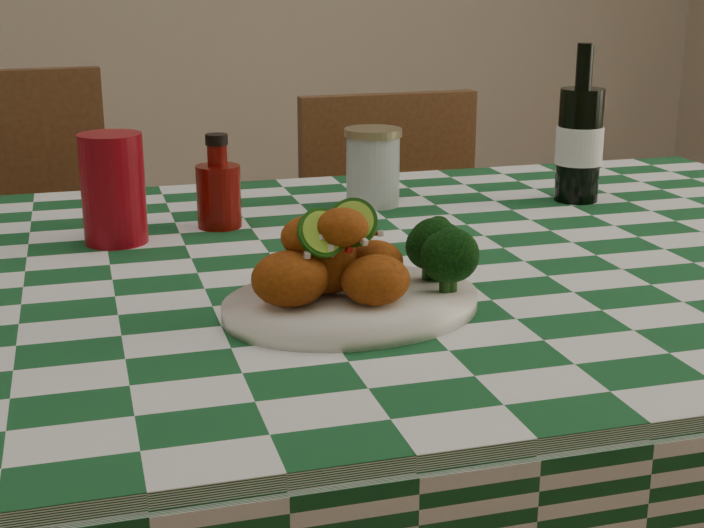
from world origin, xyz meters
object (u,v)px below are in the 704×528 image
object	(u,v)px
fried_chicken_pile	(340,254)
beer_bottle	(581,123)
ketchup_bottle	(218,181)
red_tumbler	(113,189)
mason_jar	(373,167)
plate	(352,304)
wooden_chair_left	(13,330)
dining_table	(357,528)
wooden_chair_right	(415,311)

from	to	relation	value
fried_chicken_pile	beer_bottle	distance (m)	0.66
ketchup_bottle	beer_bottle	distance (m)	0.58
fried_chicken_pile	ketchup_bottle	xyz separation A→B (m)	(-0.07, 0.41, -0.00)
ketchup_bottle	beer_bottle	size ratio (longest dim) A/B	0.54
red_tumbler	mason_jar	size ratio (longest dim) A/B	1.23
plate	wooden_chair_left	distance (m)	1.05
dining_table	wooden_chair_right	size ratio (longest dim) A/B	1.88
plate	fried_chicken_pile	xyz separation A→B (m)	(-0.01, 0.00, 0.06)
beer_bottle	wooden_chair_left	world-z (taller)	beer_bottle
red_tumbler	plate	bearing A→B (deg)	-57.30
wooden_chair_right	mason_jar	bearing A→B (deg)	-119.48
dining_table	plate	distance (m)	0.45
dining_table	beer_bottle	size ratio (longest dim) A/B	6.65
mason_jar	wooden_chair_left	distance (m)	0.82
fried_chicken_pile	wooden_chair_left	distance (m)	1.07
dining_table	beer_bottle	bearing A→B (deg)	27.65
mason_jar	beer_bottle	size ratio (longest dim) A/B	0.49
plate	wooden_chair_right	size ratio (longest dim) A/B	0.33
red_tumbler	wooden_chair_right	xyz separation A→B (m)	(0.63, 0.53, -0.42)
mason_jar	wooden_chair_right	world-z (taller)	mason_jar
wooden_chair_right	wooden_chair_left	bearing A→B (deg)	177.71
red_tumbler	ketchup_bottle	bearing A→B (deg)	17.03
plate	red_tumbler	world-z (taller)	red_tumbler
ketchup_bottle	wooden_chair_right	distance (m)	0.80
plate	dining_table	bearing A→B (deg)	72.30
red_tumbler	ketchup_bottle	world-z (taller)	red_tumbler
fried_chicken_pile	mason_jar	world-z (taller)	mason_jar
plate	fried_chicken_pile	world-z (taller)	fried_chicken_pile
fried_chicken_pile	mason_jar	xyz separation A→B (m)	(0.18, 0.48, -0.01)
plate	fried_chicken_pile	distance (m)	0.06
dining_table	fried_chicken_pile	world-z (taller)	fried_chicken_pile
beer_bottle	wooden_chair_left	bearing A→B (deg)	151.77
plate	wooden_chair_left	bearing A→B (deg)	114.85
mason_jar	wooden_chair_right	distance (m)	0.62
plate	mason_jar	bearing A→B (deg)	70.40
fried_chicken_pile	wooden_chair_left	size ratio (longest dim) A/B	0.16
beer_bottle	wooden_chair_left	size ratio (longest dim) A/B	0.26
fried_chicken_pile	wooden_chair_right	size ratio (longest dim) A/B	0.18
plate	mason_jar	world-z (taller)	mason_jar
red_tumbler	mason_jar	xyz separation A→B (m)	(0.40, 0.12, -0.01)
mason_jar	wooden_chair_left	xyz separation A→B (m)	(-0.59, 0.43, -0.37)
ketchup_bottle	beer_bottle	bearing A→B (deg)	1.09
plate	beer_bottle	world-z (taller)	beer_bottle
plate	ketchup_bottle	distance (m)	0.42
dining_table	wooden_chair_left	world-z (taller)	wooden_chair_left
plate	wooden_chair_left	world-z (taller)	wooden_chair_left
ketchup_bottle	mason_jar	world-z (taller)	ketchup_bottle
plate	fried_chicken_pile	bearing A→B (deg)	180.00
fried_chicken_pile	wooden_chair_left	xyz separation A→B (m)	(-0.41, 0.91, -0.38)
red_tumbler	wooden_chair_left	distance (m)	0.70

